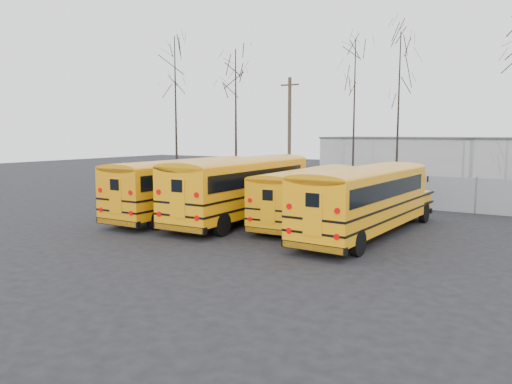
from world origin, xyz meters
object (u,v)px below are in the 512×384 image
Objects in this scene: bus_c at (310,191)px; bus_b at (243,183)px; bus_a at (186,183)px; utility_pole_left at (289,132)px; bus_d at (366,195)px.

bus_b is at bearing -166.13° from bus_c.
utility_pole_left reaches higher than bus_a.
bus_d is at bearing -52.16° from utility_pole_left.
bus_b reaches higher than bus_d.
bus_b reaches higher than bus_c.
utility_pole_left is (-8.50, 13.65, 2.95)m from bus_c.
bus_c is 16.35m from utility_pole_left.
bus_b is at bearing 9.26° from bus_a.
utility_pole_left is at bearing 119.26° from bus_c.
bus_a reaches higher than bus_c.
bus_d is at bearing -24.92° from bus_c.
bus_b is at bearing -70.95° from utility_pole_left.
bus_c is 1.13× the size of utility_pole_left.
bus_d is at bearing -5.00° from bus_b.
bus_d is 19.35m from utility_pole_left.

